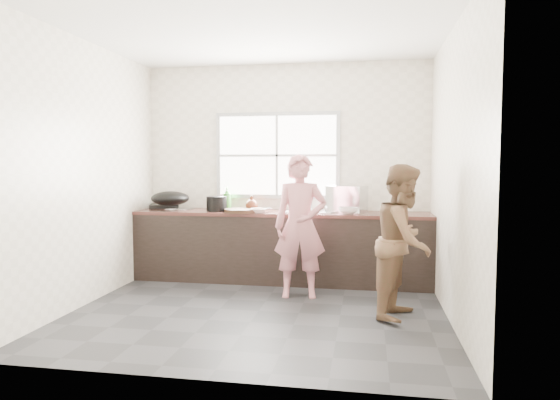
% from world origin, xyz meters
% --- Properties ---
extents(floor, '(3.60, 3.20, 0.01)m').
position_xyz_m(floor, '(0.00, 0.00, -0.01)').
color(floor, '#27272A').
rests_on(floor, ground).
extents(ceiling, '(3.60, 3.20, 0.01)m').
position_xyz_m(ceiling, '(0.00, 0.00, 2.71)').
color(ceiling, silver).
rests_on(ceiling, wall_back).
extents(wall_back, '(3.60, 0.01, 2.70)m').
position_xyz_m(wall_back, '(0.00, 1.60, 1.35)').
color(wall_back, silver).
rests_on(wall_back, ground).
extents(wall_left, '(0.01, 3.20, 2.70)m').
position_xyz_m(wall_left, '(-1.80, 0.00, 1.35)').
color(wall_left, beige).
rests_on(wall_left, ground).
extents(wall_right, '(0.01, 3.20, 2.70)m').
position_xyz_m(wall_right, '(1.80, 0.00, 1.35)').
color(wall_right, silver).
rests_on(wall_right, ground).
extents(wall_front, '(3.60, 0.01, 2.70)m').
position_xyz_m(wall_front, '(0.00, -1.60, 1.35)').
color(wall_front, silver).
rests_on(wall_front, ground).
extents(cabinet, '(3.60, 0.62, 0.82)m').
position_xyz_m(cabinet, '(0.00, 1.29, 0.41)').
color(cabinet, black).
rests_on(cabinet, floor).
extents(countertop, '(3.60, 0.64, 0.04)m').
position_xyz_m(countertop, '(0.00, 1.29, 0.84)').
color(countertop, '#3A1D17').
rests_on(countertop, cabinet).
extents(sink, '(0.55, 0.45, 0.02)m').
position_xyz_m(sink, '(0.35, 1.29, 0.86)').
color(sink, silver).
rests_on(sink, countertop).
extents(faucet, '(0.02, 0.02, 0.30)m').
position_xyz_m(faucet, '(0.35, 1.49, 1.01)').
color(faucet, silver).
rests_on(faucet, countertop).
extents(window_frame, '(1.60, 0.05, 1.10)m').
position_xyz_m(window_frame, '(-0.10, 1.59, 1.55)').
color(window_frame, '#9EA0A5').
rests_on(window_frame, wall_back).
extents(window_glazing, '(1.50, 0.01, 1.00)m').
position_xyz_m(window_glazing, '(-0.10, 1.57, 1.55)').
color(window_glazing, white).
rests_on(window_glazing, window_frame).
extents(woman, '(0.57, 0.41, 1.45)m').
position_xyz_m(woman, '(0.33, 0.61, 0.72)').
color(woman, '#D07D84').
rests_on(woman, floor).
extents(person_side, '(0.75, 0.84, 1.44)m').
position_xyz_m(person_side, '(1.39, 0.06, 0.72)').
color(person_side, brown).
rests_on(person_side, floor).
extents(cutting_board, '(0.50, 0.50, 0.04)m').
position_xyz_m(cutting_board, '(-0.46, 1.13, 0.88)').
color(cutting_board, black).
rests_on(cutting_board, countertop).
extents(cleaver, '(0.23, 0.17, 0.01)m').
position_xyz_m(cleaver, '(-0.20, 1.19, 0.90)').
color(cleaver, '#A6A8AD').
rests_on(cleaver, cutting_board).
extents(bowl_mince, '(0.25, 0.25, 0.05)m').
position_xyz_m(bowl_mince, '(-0.25, 1.12, 0.88)').
color(bowl_mince, white).
rests_on(bowl_mince, countertop).
extents(bowl_crabs, '(0.23, 0.23, 0.07)m').
position_xyz_m(bowl_crabs, '(0.84, 1.16, 0.89)').
color(bowl_crabs, silver).
rests_on(bowl_crabs, countertop).
extents(bowl_held, '(0.24, 0.24, 0.06)m').
position_xyz_m(bowl_held, '(0.35, 1.08, 0.89)').
color(bowl_held, white).
rests_on(bowl_held, countertop).
extents(black_pot, '(0.33, 0.33, 0.18)m').
position_xyz_m(black_pot, '(-0.79, 1.21, 0.95)').
color(black_pot, black).
rests_on(black_pot, countertop).
extents(plate_food, '(0.23, 0.23, 0.02)m').
position_xyz_m(plate_food, '(-0.79, 1.23, 0.87)').
color(plate_food, white).
rests_on(plate_food, countertop).
extents(bottle_green, '(0.12, 0.12, 0.29)m').
position_xyz_m(bottle_green, '(-0.72, 1.41, 1.01)').
color(bottle_green, green).
rests_on(bottle_green, countertop).
extents(bottle_brown_tall, '(0.11, 0.11, 0.18)m').
position_xyz_m(bottle_brown_tall, '(-0.83, 1.52, 0.95)').
color(bottle_brown_tall, '#4D2213').
rests_on(bottle_brown_tall, countertop).
extents(bottle_brown_short, '(0.17, 0.17, 0.18)m').
position_xyz_m(bottle_brown_short, '(-0.38, 1.33, 0.95)').
color(bottle_brown_short, '#4E2313').
rests_on(bottle_brown_short, countertop).
extents(glass_jar, '(0.06, 0.06, 0.09)m').
position_xyz_m(glass_jar, '(-0.73, 1.40, 0.90)').
color(glass_jar, silver).
rests_on(glass_jar, countertop).
extents(burner, '(0.46, 0.46, 0.05)m').
position_xyz_m(burner, '(-1.60, 1.50, 0.89)').
color(burner, black).
rests_on(burner, countertop).
extents(wok, '(0.49, 0.49, 0.18)m').
position_xyz_m(wok, '(-1.40, 1.22, 1.01)').
color(wok, black).
rests_on(wok, burner).
extents(dish_rack, '(0.50, 0.43, 0.32)m').
position_xyz_m(dish_rack, '(0.80, 1.29, 1.02)').
color(dish_rack, silver).
rests_on(dish_rack, countertop).
extents(pot_lid_left, '(0.31, 0.31, 0.01)m').
position_xyz_m(pot_lid_left, '(-1.45, 1.40, 0.87)').
color(pot_lid_left, '#B6B8BE').
rests_on(pot_lid_left, countertop).
extents(pot_lid_right, '(0.23, 0.23, 0.01)m').
position_xyz_m(pot_lid_right, '(-1.28, 1.37, 0.87)').
color(pot_lid_right, '#A5A7AC').
rests_on(pot_lid_right, countertop).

